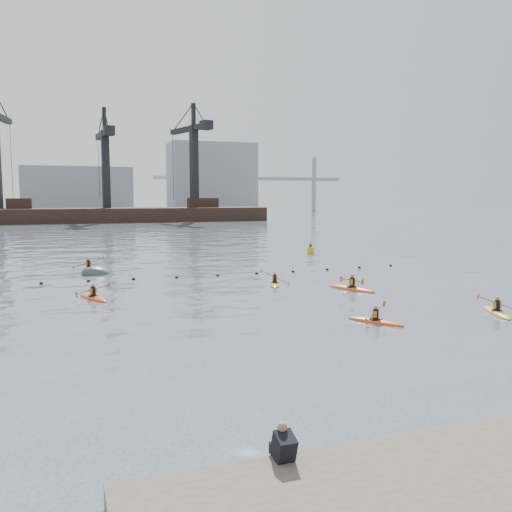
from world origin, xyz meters
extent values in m
plane|color=#3E485B|center=(0.00, 0.00, 0.00)|extent=(400.00, 400.00, 0.00)
cube|color=black|center=(-5.50, -5.80, 0.78)|extent=(0.38, 0.60, 0.67)
cube|color=black|center=(-5.50, -5.58, 0.62)|extent=(0.34, 0.40, 0.24)
sphere|color=#8C6651|center=(-5.50, -5.70, 1.16)|extent=(0.21, 0.21, 0.21)
sphere|color=black|center=(-11.00, 22.75, 0.03)|extent=(0.24, 0.24, 0.24)
sphere|color=black|center=(-8.00, 22.72, 0.03)|extent=(0.24, 0.24, 0.24)
sphere|color=black|center=(-5.00, 22.58, 0.03)|extent=(0.24, 0.24, 0.24)
sphere|color=black|center=(-2.00, 22.41, 0.03)|extent=(0.24, 0.24, 0.24)
sphere|color=black|center=(1.00, 22.28, 0.03)|extent=(0.24, 0.24, 0.24)
sphere|color=black|center=(4.00, 22.25, 0.03)|extent=(0.24, 0.24, 0.24)
sphere|color=black|center=(7.00, 22.34, 0.03)|extent=(0.24, 0.24, 0.24)
sphere|color=black|center=(10.00, 22.50, 0.03)|extent=(0.24, 0.24, 0.24)
sphere|color=black|center=(13.00, 22.66, 0.03)|extent=(0.24, 0.24, 0.24)
sphere|color=black|center=(16.00, 22.75, 0.03)|extent=(0.24, 0.24, 0.24)
cube|color=black|center=(0.00, 110.00, 0.85)|extent=(72.00, 12.00, 4.50)
cube|color=black|center=(-18.00, 110.00, 4.20)|extent=(5.00, 3.00, 2.20)
cube|color=black|center=(22.00, 110.00, 4.20)|extent=(7.00, 3.00, 2.20)
cube|color=black|center=(0.00, 110.00, 11.60)|extent=(1.73, 1.73, 17.00)
cube|color=black|center=(-0.20, 112.24, 19.50)|extent=(2.50, 15.05, 1.20)
cube|color=black|center=(0.46, 104.77, 19.50)|extent=(2.42, 2.78, 2.00)
cube|color=black|center=(0.00, 110.00, 22.60)|extent=(0.87, 0.87, 5.00)
cube|color=black|center=(20.00, 110.00, 12.60)|extent=(1.96, 1.96, 19.00)
cube|color=black|center=(19.34, 112.46, 21.50)|extent=(5.56, 16.73, 1.20)
cube|color=black|center=(21.54, 104.25, 21.50)|extent=(2.80, 3.08, 2.00)
cube|color=black|center=(20.00, 110.00, 24.60)|extent=(0.98, 0.98, 5.00)
cube|color=gray|center=(-5.00, 150.00, 7.00)|extent=(30.00, 14.00, 14.00)
cube|color=gray|center=(35.00, 150.00, 11.00)|extent=(26.00, 14.00, 22.00)
cube|color=gray|center=(55.00, 170.00, 12.00)|extent=(70.00, 2.00, 1.20)
cylinder|color=gray|center=(30.00, 170.00, 10.00)|extent=(1.60, 1.60, 20.00)
cylinder|color=gray|center=(80.00, 170.00, 10.00)|extent=(1.60, 1.60, 20.00)
ellipsoid|color=#DA4C14|center=(3.90, 5.76, 0.04)|extent=(1.98, 2.69, 0.28)
cylinder|color=black|center=(3.90, 5.76, 0.15)|extent=(0.73, 0.73, 0.05)
cylinder|color=black|center=(3.90, 5.76, 0.40)|extent=(0.26, 0.26, 0.46)
cube|color=orange|center=(3.90, 5.76, 0.41)|extent=(0.37, 0.33, 0.30)
sphere|color=#8C6651|center=(3.90, 5.76, 0.71)|extent=(0.19, 0.19, 0.19)
cylinder|color=black|center=(3.90, 5.76, 0.48)|extent=(1.60, 1.02, 0.58)
cube|color=#D85914|center=(3.14, 5.29, 0.23)|extent=(0.17, 0.17, 0.30)
cube|color=#D85914|center=(4.66, 6.24, 0.74)|extent=(0.17, 0.17, 0.30)
ellipsoid|color=gold|center=(10.61, 5.38, 0.04)|extent=(1.69, 3.04, 0.30)
cylinder|color=black|center=(10.61, 5.38, 0.16)|extent=(0.74, 0.74, 0.06)
cylinder|color=black|center=(10.61, 5.38, 0.43)|extent=(0.28, 0.28, 0.49)
cube|color=orange|center=(10.61, 5.38, 0.45)|extent=(0.39, 0.32, 0.32)
sphere|color=#8C6651|center=(10.61, 5.38, 0.76)|extent=(0.20, 0.20, 0.20)
cylinder|color=black|center=(10.61, 5.38, 0.52)|extent=(1.86, 0.77, 0.71)
cube|color=#D85914|center=(9.71, 5.74, 0.83)|extent=(0.19, 0.18, 0.32)
ellipsoid|color=#E64515|center=(-8.04, 16.21, 0.04)|extent=(1.75, 3.09, 0.31)
cylinder|color=black|center=(-8.04, 16.21, 0.16)|extent=(0.76, 0.76, 0.06)
cylinder|color=black|center=(-8.04, 16.21, 0.43)|extent=(0.29, 0.29, 0.50)
cube|color=orange|center=(-8.04, 16.21, 0.45)|extent=(0.40, 0.33, 0.33)
sphere|color=#8C6651|center=(-8.04, 16.21, 0.77)|extent=(0.20, 0.20, 0.20)
cylinder|color=black|center=(-8.04, 16.21, 0.53)|extent=(1.95, 0.83, 0.37)
cube|color=#D85914|center=(-8.95, 15.84, 0.37)|extent=(0.14, 0.16, 0.33)
cube|color=#D85914|center=(-7.13, 16.59, 0.69)|extent=(0.14, 0.16, 0.33)
ellipsoid|color=#C18C16|center=(3.48, 17.28, 0.04)|extent=(1.60, 2.94, 0.29)
cylinder|color=black|center=(3.48, 17.28, 0.16)|extent=(0.71, 0.71, 0.05)
cylinder|color=black|center=(3.48, 17.28, 0.41)|extent=(0.27, 0.27, 0.48)
cube|color=orange|center=(3.48, 17.28, 0.43)|extent=(0.38, 0.31, 0.31)
sphere|color=#8C6651|center=(3.48, 17.28, 0.73)|extent=(0.19, 0.19, 0.19)
cylinder|color=black|center=(3.48, 17.28, 0.50)|extent=(1.71, 0.69, 0.92)
cube|color=#D85914|center=(2.61, 17.62, 0.91)|extent=(0.21, 0.18, 0.30)
cube|color=#D85914|center=(4.35, 16.94, 0.09)|extent=(0.21, 0.18, 0.30)
ellipsoid|color=#EF5216|center=(7.31, 13.89, 0.04)|extent=(1.99, 3.43, 0.34)
cylinder|color=black|center=(7.31, 13.89, 0.18)|extent=(0.85, 0.85, 0.06)
cylinder|color=black|center=(7.31, 13.89, 0.48)|extent=(0.32, 0.32, 0.56)
cube|color=orange|center=(7.31, 13.89, 0.50)|extent=(0.45, 0.37, 0.37)
sphere|color=#8C6651|center=(7.31, 13.89, 0.86)|extent=(0.23, 0.23, 0.23)
cylinder|color=black|center=(7.31, 13.89, 0.59)|extent=(2.14, 0.95, 0.54)
cube|color=#D85914|center=(8.32, 14.32, 0.36)|extent=(0.18, 0.19, 0.37)
cube|color=#D85914|center=(6.30, 13.45, 0.82)|extent=(0.18, 0.19, 0.37)
ellipsoid|color=gold|center=(-7.73, 28.55, 0.04)|extent=(1.25, 3.67, 0.36)
cylinder|color=black|center=(-7.73, 28.55, 0.19)|extent=(0.77, 0.77, 0.07)
cylinder|color=black|center=(-7.73, 28.55, 0.51)|extent=(0.34, 0.34, 0.58)
cube|color=orange|center=(-7.73, 28.55, 0.53)|extent=(0.44, 0.30, 0.38)
sphere|color=#8C6651|center=(-7.73, 28.55, 0.90)|extent=(0.24, 0.24, 0.24)
cylinder|color=black|center=(-7.73, 28.55, 0.62)|extent=(2.38, 0.40, 0.67)
cube|color=#D85914|center=(-8.87, 28.38, 0.32)|extent=(0.17, 0.18, 0.38)
cube|color=#D85914|center=(-6.60, 28.72, 0.91)|extent=(0.17, 0.18, 0.38)
ellipsoid|color=#383A3C|center=(-7.27, 26.10, 0.00)|extent=(2.55, 1.58, 1.55)
cylinder|color=gold|center=(14.00, 33.94, 0.29)|extent=(0.67, 0.67, 0.86)
cone|color=black|center=(14.00, 33.94, 0.91)|extent=(0.42, 0.42, 0.33)
camera|label=1|loc=(-9.54, -15.40, 5.82)|focal=38.00mm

